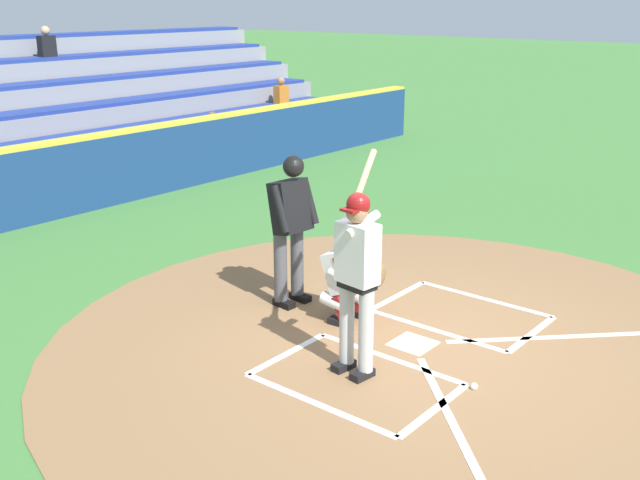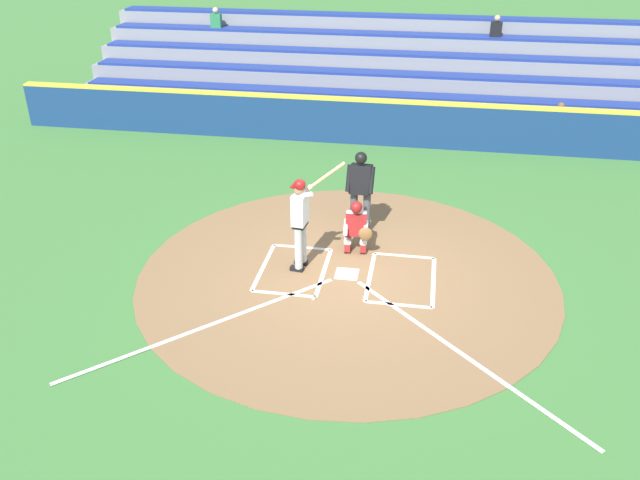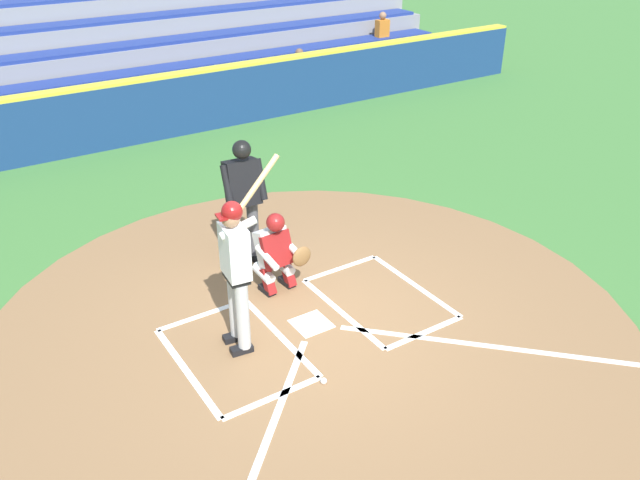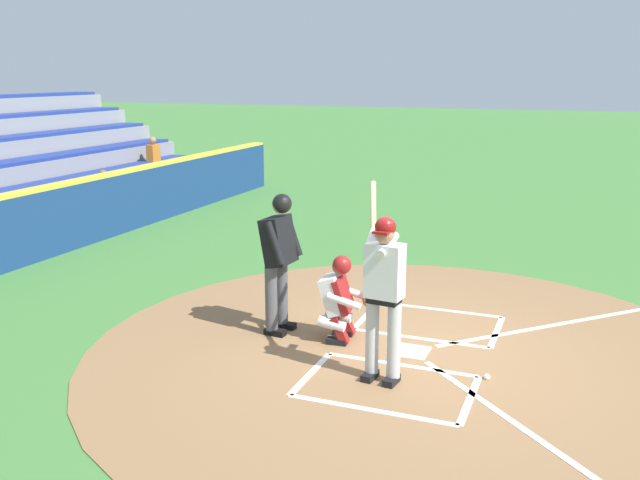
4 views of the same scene
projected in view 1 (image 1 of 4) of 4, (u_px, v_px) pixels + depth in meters
The scene contains 8 objects.
ground_plane at pixel (413, 345), 8.20m from camera, with size 120.00×120.00×0.00m, color #427A38.
dirt_circle at pixel (413, 344), 8.20m from camera, with size 8.00×8.00×0.01m, color olive.
home_plate_and_chalk at pixel (486, 367), 7.67m from camera, with size 7.93×4.91×0.01m.
batter at pixel (357, 270), 7.26m from camera, with size 0.99×0.63×2.13m.
catcher at pixel (348, 273), 8.63m from camera, with size 0.62×0.61×1.13m.
plate_umpire at pixel (291, 220), 8.97m from camera, with size 0.60×0.44×1.86m.
baseball at pixel (474, 386), 7.25m from camera, with size 0.07×0.07×0.07m, color white.
backstop_wall at pixel (32, 184), 12.52m from camera, with size 22.00×0.36×1.31m.
Camera 1 is at (6.42, 3.93, 3.60)m, focal length 42.32 mm.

